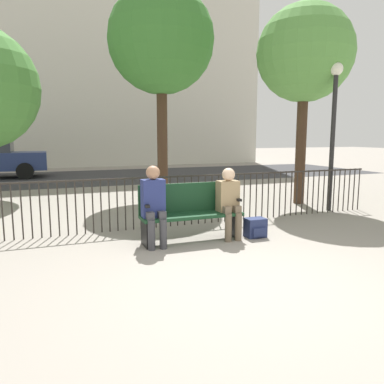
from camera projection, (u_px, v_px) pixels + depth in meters
name	position (u px, v px, depth m)	size (l,w,h in m)	color
ground_plane	(249.00, 283.00, 4.29)	(80.00, 80.00, 0.00)	gray
park_bench	(190.00, 210.00, 6.00)	(1.64, 0.45, 0.92)	#14381E
seated_person_0	(154.00, 202.00, 5.63)	(0.34, 0.39, 1.24)	#3D3D42
seated_person_1	(229.00, 199.00, 6.07)	(0.34, 0.39, 1.16)	brown
backpack	(255.00, 228.00, 6.24)	(0.33, 0.27, 0.32)	navy
fence_railing	(171.00, 197.00, 6.91)	(9.01, 0.03, 0.95)	#2D2823
tree_1	(305.00, 55.00, 8.85)	(2.28, 2.28, 4.75)	#422D1E
tree_2	(161.00, 41.00, 9.81)	(2.81, 2.81, 5.57)	#422D1E
lamp_post	(334.00, 113.00, 8.16)	(0.28, 0.28, 3.23)	black
street_surface	(105.00, 177.00, 15.39)	(24.00, 6.00, 0.01)	#333335
building_facade	(81.00, 34.00, 21.66)	(20.00, 6.00, 15.00)	beige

